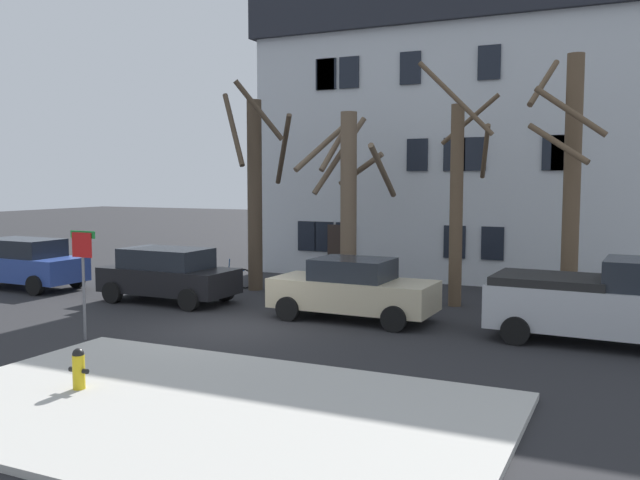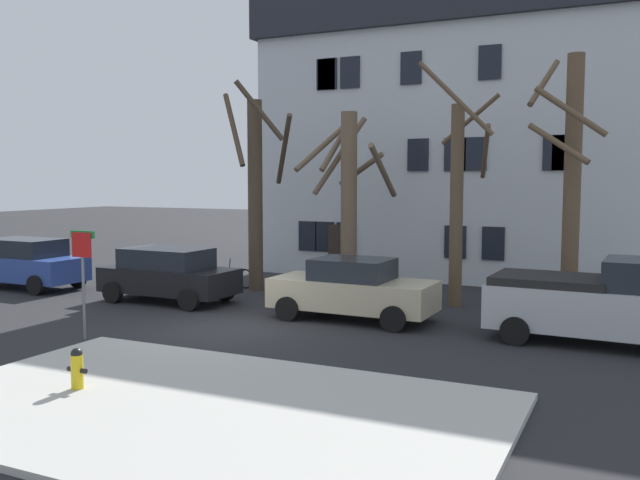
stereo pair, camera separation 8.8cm
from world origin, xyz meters
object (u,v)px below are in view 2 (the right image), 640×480
tree_bare_mid (349,195)px  bicycle_leaning (234,277)px  street_sign_pole (82,263)px  tree_bare_far (458,195)px  tree_bare_near (256,187)px  car_black_wagon (168,274)px  car_beige_sedan (353,289)px  building_main (457,132)px  pickup_truck_silver (601,303)px  fire_hydrant (77,368)px  tree_bare_end (571,179)px  car_blue_wagon (26,263)px

tree_bare_mid → bicycle_leaning: bearing=-175.9°
tree_bare_mid → street_sign_pole: (-3.29, -8.70, -1.52)m
tree_bare_far → tree_bare_near: bearing=179.7°
car_black_wagon → car_beige_sedan: bearing=-0.3°
building_main → tree_bare_near: bearing=-126.3°
car_beige_sedan → tree_bare_far: bearing=57.3°
bicycle_leaning → pickup_truck_silver: bearing=-15.7°
tree_bare_mid → pickup_truck_silver: 9.28m
tree_bare_mid → fire_hydrant: (-0.23, -12.00, -2.88)m
tree_bare_mid → bicycle_leaning: (-4.35, -0.31, -3.02)m
car_beige_sedan → street_sign_pole: bearing=-135.3°
tree_bare_end → street_sign_pole: bearing=-141.4°
car_beige_sedan → pickup_truck_silver: (6.38, -0.08, 0.14)m
car_blue_wagon → car_beige_sedan: 12.69m
building_main → bicycle_leaning: 10.92m
tree_bare_end → car_blue_wagon: size_ratio=1.67×
tree_bare_end → car_beige_sedan: tree_bare_end is taller
car_blue_wagon → car_black_wagon: bearing=-0.2°
tree_bare_mid → car_beige_sedan: (1.72, -3.75, -2.53)m
tree_bare_end → street_sign_pole: 13.36m
fire_hydrant → building_main: bearing=83.4°
building_main → tree_bare_mid: (-1.96, -6.74, -2.42)m
tree_bare_near → tree_bare_far: 7.15m
pickup_truck_silver → car_black_wagon: bearing=179.5°
tree_bare_end → car_blue_wagon: bearing=-169.8°
tree_bare_far → fire_hydrant: 12.54m
car_beige_sedan → bicycle_leaning: bearing=150.5°
fire_hydrant → bicycle_leaning: size_ratio=0.43×
car_beige_sedan → bicycle_leaning: car_beige_sedan is taller
building_main → pickup_truck_silver: size_ratio=3.05×
car_blue_wagon → car_beige_sedan: car_blue_wagon is taller
building_main → tree_bare_end: (5.07, -7.20, -1.90)m
building_main → car_beige_sedan: (-0.23, -10.49, -4.95)m
tree_bare_far → bicycle_leaning: tree_bare_far is taller
tree_bare_far → pickup_truck_silver: 5.94m
tree_bare_far → car_blue_wagon: 15.33m
building_main → tree_bare_far: bearing=-75.5°
tree_bare_end → car_blue_wagon: tree_bare_end is taller
car_blue_wagon → bicycle_leaning: bearing=27.0°
tree_bare_far → pickup_truck_silver: size_ratio=1.42×
car_black_wagon → bicycle_leaning: car_black_wagon is taller
bicycle_leaning → fire_hydrant: bearing=-70.6°
fire_hydrant → street_sign_pole: bearing=132.9°
tree_bare_far → pickup_truck_silver: (4.28, -3.34, -2.41)m
tree_bare_mid → fire_hydrant: bearing=-91.1°
building_main → street_sign_pole: 16.78m
car_black_wagon → car_beige_sedan: car_black_wagon is taller
building_main → tree_bare_far: (1.86, -7.23, -2.40)m
tree_bare_end → pickup_truck_silver: size_ratio=1.45×
tree_bare_mid → fire_hydrant: 12.34m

